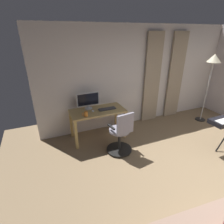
{
  "coord_description": "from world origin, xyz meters",
  "views": [
    {
      "loc": [
        2.53,
        1.31,
        2.41
      ],
      "look_at": [
        1.25,
        -1.71,
        0.92
      ],
      "focal_mm": 28.23,
      "sensor_mm": 36.0,
      "label": 1
    }
  ],
  "objects": [
    {
      "name": "computer_monitor",
      "position": [
        1.53,
        -2.5,
        0.95
      ],
      "size": [
        0.54,
        0.18,
        0.4
      ],
      "color": "#B7BCC1",
      "rests_on": "desk"
    },
    {
      "name": "floor_lamp",
      "position": [
        -1.77,
        -2.01,
        1.63
      ],
      "size": [
        0.35,
        0.35,
        1.9
      ],
      "color": "black",
      "rests_on": "ground"
    },
    {
      "name": "office_chair",
      "position": [
        1.12,
        -1.53,
        0.46
      ],
      "size": [
        0.56,
        0.56,
        0.98
      ],
      "rotation": [
        0.0,
        0.0,
        3.28
      ],
      "color": "black",
      "rests_on": "ground"
    },
    {
      "name": "computer_keyboard",
      "position": [
        1.14,
        -2.28,
        0.75
      ],
      "size": [
        0.41,
        0.14,
        0.02
      ],
      "primitive_type": "cube",
      "color": "#333338",
      "rests_on": "desk"
    },
    {
      "name": "curtain_right_panel",
      "position": [
        -0.35,
        -2.66,
        1.22
      ],
      "size": [
        0.49,
        0.06,
        2.44
      ],
      "primitive_type": "cube",
      "color": "tan",
      "rests_on": "ground"
    },
    {
      "name": "computer_mouse",
      "position": [
        1.49,
        -2.27,
        0.75
      ],
      "size": [
        0.06,
        0.1,
        0.04
      ],
      "primitive_type": "ellipsoid",
      "color": "silver",
      "rests_on": "desk"
    },
    {
      "name": "curtain_left_panel",
      "position": [
        -1.16,
        -2.66,
        1.22
      ],
      "size": [
        0.48,
        0.06,
        2.44
      ],
      "primitive_type": "cube",
      "color": "tan",
      "rests_on": "ground"
    },
    {
      "name": "mug_tea",
      "position": [
        1.71,
        -2.1,
        0.79
      ],
      "size": [
        0.13,
        0.08,
        0.11
      ],
      "color": "orange",
      "rests_on": "desk"
    },
    {
      "name": "back_room_partition",
      "position": [
        0.0,
        -2.77,
        1.31
      ],
      "size": [
        5.47,
        0.1,
        2.61
      ],
      "primitive_type": "cube",
      "color": "silver",
      "rests_on": "ground"
    },
    {
      "name": "desk",
      "position": [
        1.37,
        -2.31,
        0.63
      ],
      "size": [
        1.28,
        0.62,
        0.73
      ],
      "color": "tan",
      "rests_on": "ground"
    },
    {
      "name": "ground_plane",
      "position": [
        0.0,
        0.0,
        0.0
      ],
      "size": [
        7.2,
        7.2,
        0.0
      ],
      "primitive_type": "plane",
      "color": "#7F694C"
    }
  ]
}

